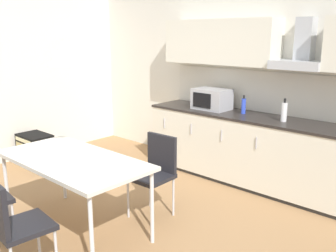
# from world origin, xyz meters

# --- Properties ---
(ground_plane) EXTENTS (8.64, 7.24, 0.02)m
(ground_plane) POSITION_xyz_m (0.00, 0.00, -0.01)
(ground_plane) COLOR #9E754C
(wall_back) EXTENTS (6.91, 0.10, 2.54)m
(wall_back) POSITION_xyz_m (0.00, 2.46, 1.27)
(wall_back) COLOR silver
(wall_back) RESTS_ON ground_plane
(kitchen_counter) EXTENTS (3.93, 0.66, 0.90)m
(kitchen_counter) POSITION_xyz_m (0.77, 2.10, 0.45)
(kitchen_counter) COLOR #333333
(kitchen_counter) RESTS_ON ground_plane
(backsplash_tile) EXTENTS (3.91, 0.02, 0.53)m
(backsplash_tile) POSITION_xyz_m (0.77, 2.40, 1.17)
(backsplash_tile) COLOR silver
(backsplash_tile) RESTS_ON kitchen_counter
(upper_wall_cabinets) EXTENTS (3.91, 0.40, 0.59)m
(upper_wall_cabinets) POSITION_xyz_m (0.77, 2.24, 1.79)
(upper_wall_cabinets) COLOR silver
(microwave) EXTENTS (0.48, 0.35, 0.28)m
(microwave) POSITION_xyz_m (-0.36, 2.10, 1.04)
(microwave) COLOR #ADADB2
(microwave) RESTS_ON kitchen_counter
(bottle_white) EXTENTS (0.07, 0.07, 0.27)m
(bottle_white) POSITION_xyz_m (0.70, 2.07, 1.02)
(bottle_white) COLOR white
(bottle_white) RESTS_ON kitchen_counter
(bottle_blue) EXTENTS (0.06, 0.06, 0.24)m
(bottle_blue) POSITION_xyz_m (0.12, 2.14, 1.00)
(bottle_blue) COLOR blue
(bottle_blue) RESTS_ON kitchen_counter
(dining_table) EXTENTS (1.58, 0.80, 0.75)m
(dining_table) POSITION_xyz_m (-0.38, -0.13, 0.70)
(dining_table) COLOR silver
(dining_table) RESTS_ON ground_plane
(chair_far_right) EXTENTS (0.41, 0.41, 0.87)m
(chair_far_right) POSITION_xyz_m (-0.02, 0.65, 0.53)
(chair_far_right) COLOR black
(chair_far_right) RESTS_ON ground_plane
(chair_near_right) EXTENTS (0.44, 0.44, 0.87)m
(chair_near_right) POSITION_xyz_m (-0.03, -0.91, 0.53)
(chair_near_right) COLOR black
(chair_near_right) RESTS_ON ground_plane
(guitar_amp) EXTENTS (0.52, 0.37, 0.44)m
(guitar_amp) POSITION_xyz_m (-2.53, 0.62, 0.22)
(guitar_amp) COLOR black
(guitar_amp) RESTS_ON ground_plane
(pendant_lamp) EXTENTS (0.32, 0.32, 0.22)m
(pendant_lamp) POSITION_xyz_m (-0.38, -0.13, 1.74)
(pendant_lamp) COLOR silver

